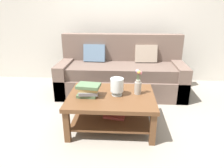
{
  "coord_description": "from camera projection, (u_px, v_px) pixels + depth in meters",
  "views": [
    {
      "loc": [
        0.13,
        -2.79,
        1.54
      ],
      "look_at": [
        -0.02,
        -0.19,
        0.56
      ],
      "focal_mm": 32.85,
      "sensor_mm": 36.0,
      "label": 1
    }
  ],
  "objects": [
    {
      "name": "flower_pitcher",
      "position": [
        138.0,
        84.0,
        2.67
      ],
      "size": [
        0.09,
        0.09,
        0.34
      ],
      "color": "#9E998E",
      "rests_on": "coffee_table"
    },
    {
      "name": "couch",
      "position": [
        121.0,
        74.0,
        3.83
      ],
      "size": [
        2.27,
        0.9,
        1.06
      ],
      "color": "brown",
      "rests_on": "ground"
    },
    {
      "name": "book_stack_main",
      "position": [
        88.0,
        90.0,
        2.62
      ],
      "size": [
        0.31,
        0.24,
        0.16
      ],
      "color": "#51704C",
      "rests_on": "coffee_table"
    },
    {
      "name": "ground_plane",
      "position": [
        114.0,
        113.0,
        3.15
      ],
      "size": [
        10.0,
        10.0,
        0.0
      ],
      "primitive_type": "plane",
      "color": "gray"
    },
    {
      "name": "back_wall",
      "position": [
        118.0,
        16.0,
        4.22
      ],
      "size": [
        6.4,
        0.12,
        2.7
      ],
      "primitive_type": "cube",
      "color": "beige",
      "rests_on": "ground"
    },
    {
      "name": "glass_hurricane_vase",
      "position": [
        117.0,
        85.0,
        2.63
      ],
      "size": [
        0.17,
        0.17,
        0.23
      ],
      "color": "silver",
      "rests_on": "coffee_table"
    },
    {
      "name": "coffee_table",
      "position": [
        111.0,
        104.0,
        2.72
      ],
      "size": [
        1.12,
        0.87,
        0.46
      ],
      "color": "brown",
      "rests_on": "ground"
    }
  ]
}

